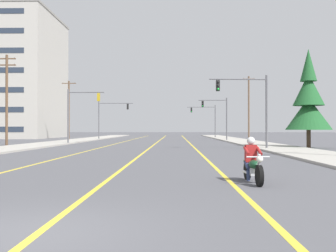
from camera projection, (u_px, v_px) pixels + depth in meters
ground_plane at (26, 233)px, 6.52m from camera, size 400.00×400.00×0.00m
lane_stripe_center at (158, 142)px, 51.51m from camera, size 0.16×100.00×0.01m
lane_stripe_left at (123, 142)px, 51.59m from camera, size 0.16×100.00×0.01m
lane_stripe_right at (189, 142)px, 51.44m from camera, size 0.16×100.00×0.01m
sidewalk_kerb_right at (252, 143)px, 46.32m from camera, size 4.40×110.00×0.14m
sidewalk_kerb_left at (57, 143)px, 46.71m from camera, size 4.40×110.00×0.14m
motorcycle_with_rider at (252, 164)px, 12.57m from camera, size 0.70×2.19×1.46m
traffic_signal_near_right at (250, 100)px, 32.89m from camera, size 4.90×0.61×6.20m
traffic_signal_near_left at (78, 108)px, 44.72m from camera, size 4.18×0.37×6.20m
traffic_signal_mid_right at (219, 113)px, 56.81m from camera, size 4.15×0.37×6.20m
traffic_signal_mid_left at (109, 114)px, 63.53m from camera, size 5.51×0.60×6.20m
traffic_signal_far_right at (207, 116)px, 74.76m from camera, size 5.39×0.40×6.20m
utility_pole_left_near at (7, 97)px, 40.48m from camera, size 1.85×0.26×9.32m
utility_pole_right_far at (249, 107)px, 62.90m from camera, size 1.96×0.26×10.10m
utility_pole_left_far at (69, 109)px, 64.74m from camera, size 2.36×0.26×9.58m
conifer_tree_right_verge_near at (309, 103)px, 34.94m from camera, size 4.00×4.00×8.81m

